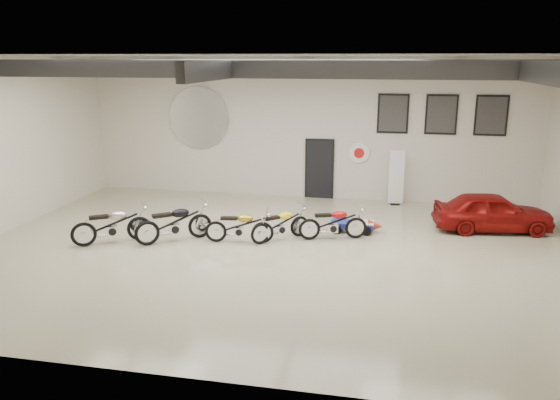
% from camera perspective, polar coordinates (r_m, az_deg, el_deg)
% --- Properties ---
extents(floor, '(16.00, 12.00, 0.01)m').
position_cam_1_polar(floor, '(14.44, -0.94, -5.41)').
color(floor, tan).
rests_on(floor, ground).
extents(ceiling, '(16.00, 12.00, 0.01)m').
position_cam_1_polar(ceiling, '(13.57, -1.03, 14.84)').
color(ceiling, gray).
rests_on(ceiling, back_wall).
extents(back_wall, '(16.00, 0.02, 5.00)m').
position_cam_1_polar(back_wall, '(19.63, 2.78, 7.45)').
color(back_wall, beige).
rests_on(back_wall, floor).
extents(ceiling_beams, '(15.80, 11.80, 0.32)m').
position_cam_1_polar(ceiling_beams, '(13.57, -1.02, 13.79)').
color(ceiling_beams, '#57585E').
rests_on(ceiling_beams, ceiling).
extents(door, '(0.92, 0.08, 2.10)m').
position_cam_1_polar(door, '(19.74, 4.14, 3.20)').
color(door, black).
rests_on(door, back_wall).
extents(logo_plaque, '(2.30, 0.06, 1.16)m').
position_cam_1_polar(logo_plaque, '(20.52, -8.47, 8.46)').
color(logo_plaque, silver).
rests_on(logo_plaque, back_wall).
extents(poster_left, '(1.05, 0.08, 1.35)m').
position_cam_1_polar(poster_left, '(19.31, 11.72, 8.84)').
color(poster_left, black).
rests_on(poster_left, back_wall).
extents(poster_mid, '(1.05, 0.08, 1.35)m').
position_cam_1_polar(poster_mid, '(19.38, 16.51, 8.56)').
color(poster_mid, black).
rests_on(poster_mid, back_wall).
extents(poster_right, '(1.05, 0.08, 1.35)m').
position_cam_1_polar(poster_right, '(19.59, 21.21, 8.24)').
color(poster_right, black).
rests_on(poster_right, back_wall).
extents(oil_sign, '(0.72, 0.10, 0.72)m').
position_cam_1_polar(oil_sign, '(19.50, 8.27, 4.89)').
color(oil_sign, white).
rests_on(oil_sign, back_wall).
extents(banner_stand, '(0.54, 0.27, 1.90)m').
position_cam_1_polar(banner_stand, '(19.18, 12.06, 2.28)').
color(banner_stand, white).
rests_on(banner_stand, floor).
extents(motorcycle_silver, '(2.11, 1.70, 1.09)m').
position_cam_1_polar(motorcycle_silver, '(15.60, -17.20, -2.44)').
color(motorcycle_silver, silver).
rests_on(motorcycle_silver, floor).
extents(motorcycle_black, '(2.09, 1.84, 1.11)m').
position_cam_1_polar(motorcycle_black, '(15.33, -11.04, -2.30)').
color(motorcycle_black, silver).
rests_on(motorcycle_black, floor).
extents(motorcycle_gold, '(1.92, 0.83, 0.97)m').
position_cam_1_polar(motorcycle_gold, '(15.03, -4.29, -2.70)').
color(motorcycle_gold, silver).
rests_on(motorcycle_gold, floor).
extents(motorcycle_yellow, '(1.73, 1.68, 0.95)m').
position_cam_1_polar(motorcycle_yellow, '(15.19, 0.03, -2.49)').
color(motorcycle_yellow, silver).
rests_on(motorcycle_yellow, floor).
extents(motorcycle_red, '(1.98, 1.11, 0.98)m').
position_cam_1_polar(motorcycle_red, '(15.34, 5.55, -2.34)').
color(motorcycle_red, silver).
rests_on(motorcycle_red, floor).
extents(go_kart, '(1.54, 0.69, 0.56)m').
position_cam_1_polar(go_kart, '(16.11, 8.03, -2.37)').
color(go_kart, navy).
rests_on(go_kart, floor).
extents(vintage_car, '(1.81, 3.52, 1.15)m').
position_cam_1_polar(vintage_car, '(17.18, 21.33, -1.15)').
color(vintage_car, maroon).
rests_on(vintage_car, floor).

